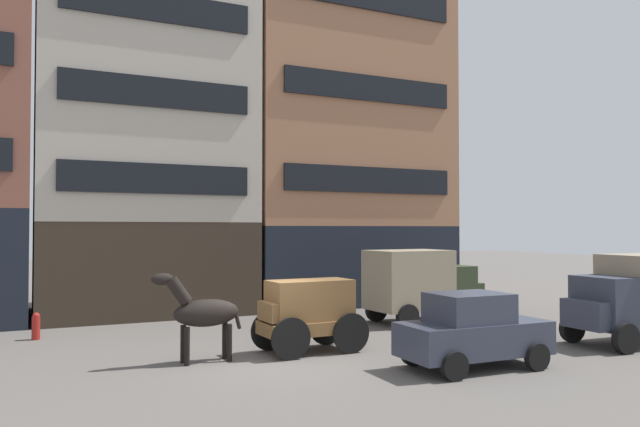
# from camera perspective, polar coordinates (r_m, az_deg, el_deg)

# --- Properties ---
(ground_plane) EXTENTS (120.00, 120.00, 0.00)m
(ground_plane) POSITION_cam_1_polar(r_m,az_deg,el_deg) (16.12, -4.04, -13.57)
(ground_plane) COLOR #605B56
(building_center_left) EXTENTS (8.64, 6.94, 16.80)m
(building_center_left) POSITION_cam_1_polar(r_m,az_deg,el_deg) (26.71, -16.18, 9.53)
(building_center_left) COLOR #33281E
(building_center_left) RESTS_ON ground_plane
(building_center_right) EXTENTS (10.06, 6.94, 15.89)m
(building_center_right) POSITION_cam_1_polar(r_m,az_deg,el_deg) (29.45, 1.50, 7.54)
(building_center_right) COLOR black
(building_center_right) RESTS_ON ground_plane
(cargo_wagon) EXTENTS (2.95, 1.60, 1.98)m
(cargo_wagon) POSITION_cam_1_polar(r_m,az_deg,el_deg) (16.98, -1.11, -9.02)
(cargo_wagon) COLOR brown
(cargo_wagon) RESTS_ON ground_plane
(draft_horse) EXTENTS (2.35, 0.66, 2.30)m
(draft_horse) POSITION_cam_1_polar(r_m,az_deg,el_deg) (15.97, -10.90, -9.03)
(draft_horse) COLOR black
(draft_horse) RESTS_ON ground_plane
(delivery_truck_near) EXTENTS (4.44, 2.33, 2.62)m
(delivery_truck_near) POSITION_cam_1_polar(r_m,az_deg,el_deg) (20.50, 27.67, -6.77)
(delivery_truck_near) COLOR #333847
(delivery_truck_near) RESTS_ON ground_plane
(delivery_truck_far) EXTENTS (4.42, 2.30, 2.62)m
(delivery_truck_far) POSITION_cam_1_polar(r_m,az_deg,el_deg) (22.56, 9.47, -6.41)
(delivery_truck_far) COLOR #2D3823
(delivery_truck_far) RESTS_ON ground_plane
(sedan_dark) EXTENTS (3.74, 1.94, 1.83)m
(sedan_dark) POSITION_cam_1_polar(r_m,az_deg,el_deg) (15.55, 14.07, -10.56)
(sedan_dark) COLOR #333847
(sedan_dark) RESTS_ON ground_plane
(pedestrian_officer) EXTENTS (0.48, 0.48, 1.79)m
(pedestrian_officer) POSITION_cam_1_polar(r_m,az_deg,el_deg) (25.92, 13.93, -6.72)
(pedestrian_officer) COLOR black
(pedestrian_officer) RESTS_ON ground_plane
(fire_hydrant_curbside) EXTENTS (0.24, 0.24, 0.83)m
(fire_hydrant_curbside) POSITION_cam_1_polar(r_m,az_deg,el_deg) (20.85, -24.99, -9.47)
(fire_hydrant_curbside) COLOR maroon
(fire_hydrant_curbside) RESTS_ON ground_plane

